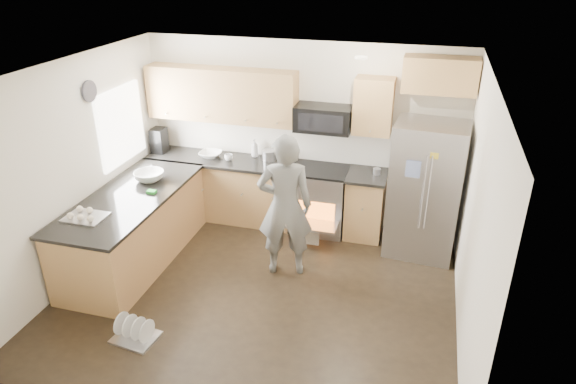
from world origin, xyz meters
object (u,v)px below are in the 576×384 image
(refrigerator, at_px, (425,190))
(dish_rack, at_px, (135,333))
(stove_range, at_px, (320,185))
(person, at_px, (285,206))

(refrigerator, height_order, dish_rack, refrigerator)
(stove_range, xyz_separation_m, person, (-0.18, -1.17, 0.23))
(stove_range, height_order, person, person)
(stove_range, xyz_separation_m, refrigerator, (1.42, -0.24, 0.22))
(stove_range, bearing_deg, person, -98.53)
(stove_range, relative_size, dish_rack, 3.71)
(refrigerator, distance_m, person, 1.85)
(refrigerator, bearing_deg, dish_rack, -132.59)
(stove_range, relative_size, person, 0.99)
(stove_range, height_order, dish_rack, stove_range)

